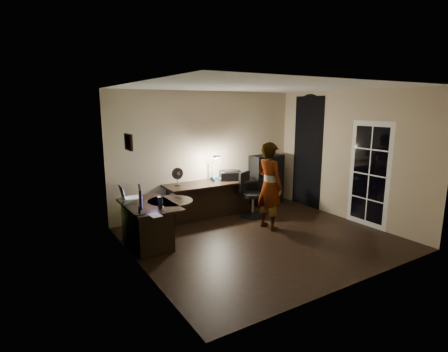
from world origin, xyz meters
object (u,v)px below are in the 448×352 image
cabinet (266,180)px  monitor (139,205)px  person (270,186)px  office_chair (253,195)px  desk_right (211,199)px  desk_left (150,224)px

cabinet → monitor: bearing=-159.5°
cabinet → person: (-1.06, -1.43, 0.25)m
cabinet → office_chair: bearing=-145.2°
desk_right → monitor: size_ratio=4.26×
desk_left → desk_right: (1.69, 0.85, 0.01)m
desk_left → person: person is taller
desk_left → office_chair: office_chair is taller
desk_left → cabinet: bearing=16.8°
desk_right → person: (0.60, -1.28, 0.48)m
desk_right → cabinet: (1.66, 0.15, 0.23)m
office_chair → person: 0.89m
monitor → person: size_ratio=0.28×
desk_right → cabinet: cabinet is taller
office_chair → desk_left: bearing=163.3°
cabinet → desk_right: bearing=-176.2°
desk_right → monitor: 2.46m
desk_right → office_chair: size_ratio=2.08×
office_chair → monitor: bearing=171.7°
desk_left → desk_right: size_ratio=0.64×
desk_left → office_chair: size_ratio=1.33×
person → desk_right: bearing=20.2°
desk_right → person: 1.49m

